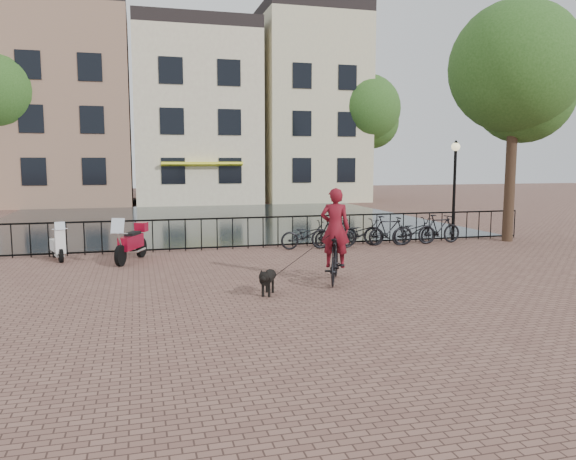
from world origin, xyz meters
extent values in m
plane|color=brown|center=(0.00, 0.00, 0.00)|extent=(100.00, 100.00, 0.00)
plane|color=black|center=(0.00, 17.30, 0.00)|extent=(20.00, 20.00, 0.00)
cube|color=black|center=(0.00, 8.00, 1.00)|extent=(20.00, 0.05, 0.05)
cube|color=black|center=(0.00, 8.00, 0.08)|extent=(20.00, 0.05, 0.05)
cube|color=#926D55|center=(-7.50, 30.00, 6.00)|extent=(7.50, 9.00, 12.00)
cube|color=black|center=(-7.50, 30.00, 12.40)|extent=(7.50, 9.00, 0.80)
cube|color=beige|center=(0.50, 30.00, 5.50)|extent=(8.00, 9.00, 11.00)
cube|color=black|center=(0.50, 30.00, 11.40)|extent=(8.00, 9.00, 0.80)
cube|color=yellow|center=(0.50, 25.30, 2.60)|extent=(5.00, 0.60, 0.15)
cube|color=beige|center=(8.50, 30.00, 6.25)|extent=(7.00, 9.00, 12.50)
cube|color=black|center=(8.50, 30.00, 12.90)|extent=(7.00, 9.00, 0.80)
cylinder|color=black|center=(-11.00, 27.00, 3.15)|extent=(0.36, 0.36, 6.30)
sphere|color=#244C19|center=(-11.00, 27.00, 6.75)|extent=(5.04, 5.04, 5.04)
cylinder|color=black|center=(9.20, 7.30, 2.80)|extent=(0.36, 0.36, 5.60)
sphere|color=#244C19|center=(9.20, 7.30, 6.00)|extent=(4.48, 4.48, 4.48)
cylinder|color=black|center=(12.00, 27.00, 2.97)|extent=(0.36, 0.36, 5.95)
sphere|color=#244C19|center=(12.00, 27.00, 6.38)|extent=(4.76, 4.76, 4.76)
cylinder|color=black|center=(7.20, 7.60, 1.60)|extent=(0.10, 0.10, 3.20)
sphere|color=beige|center=(7.20, 7.60, 3.30)|extent=(0.30, 0.30, 0.30)
imported|color=black|center=(0.99, 2.48, 0.57)|extent=(1.24, 1.94, 1.13)
imported|color=maroon|center=(0.99, 2.48, 1.47)|extent=(0.95, 0.81, 2.22)
imported|color=black|center=(1.80, 7.40, 0.45)|extent=(1.72, 0.62, 0.90)
imported|color=black|center=(2.75, 7.40, 0.50)|extent=(1.71, 0.67, 1.00)
imported|color=black|center=(3.70, 7.40, 0.45)|extent=(1.79, 0.88, 0.90)
imported|color=black|center=(4.65, 7.40, 0.50)|extent=(1.72, 0.74, 1.00)
imported|color=black|center=(5.60, 7.40, 0.45)|extent=(1.77, 0.78, 0.90)
imported|color=black|center=(6.55, 7.40, 0.50)|extent=(1.70, 0.61, 1.00)
camera|label=1|loc=(-3.40, -9.69, 2.83)|focal=35.00mm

